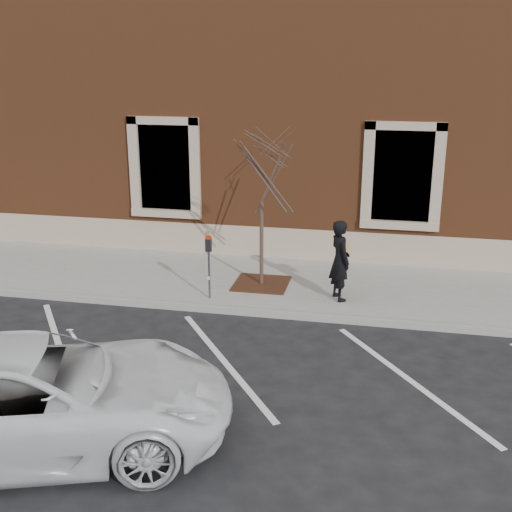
% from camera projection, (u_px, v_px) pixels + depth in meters
% --- Properties ---
extents(ground, '(120.00, 120.00, 0.00)m').
position_uv_depth(ground, '(250.00, 314.00, 13.45)').
color(ground, '#28282B').
rests_on(ground, ground).
extents(sidewalk_near, '(40.00, 3.50, 0.15)m').
position_uv_depth(sidewalk_near, '(266.00, 283.00, 15.06)').
color(sidewalk_near, '#B1AEA6').
rests_on(sidewalk_near, ground).
extents(curb_near, '(40.00, 0.12, 0.15)m').
position_uv_depth(curb_near, '(250.00, 312.00, 13.38)').
color(curb_near, '#9E9E99').
rests_on(curb_near, ground).
extents(parking_stripes, '(28.00, 4.40, 0.01)m').
position_uv_depth(parking_stripes, '(224.00, 362.00, 11.40)').
color(parking_stripes, silver).
rests_on(parking_stripes, ground).
extents(building_civic, '(40.00, 8.62, 8.00)m').
position_uv_depth(building_civic, '(303.00, 95.00, 19.46)').
color(building_civic, brown).
rests_on(building_civic, ground).
extents(man, '(0.68, 0.76, 1.75)m').
position_uv_depth(man, '(340.00, 260.00, 13.63)').
color(man, black).
rests_on(man, sidewalk_near).
extents(parking_meter, '(0.13, 0.10, 1.40)m').
position_uv_depth(parking_meter, '(209.00, 255.00, 13.64)').
color(parking_meter, '#595B60').
rests_on(parking_meter, sidewalk_near).
extents(tree_grate, '(1.22, 1.22, 0.03)m').
position_uv_depth(tree_grate, '(261.00, 284.00, 14.76)').
color(tree_grate, '#482817').
rests_on(tree_grate, sidewalk_near).
extents(sapling, '(2.11, 2.11, 3.51)m').
position_uv_depth(sapling, '(262.00, 179.00, 14.02)').
color(sapling, '#4E382F').
rests_on(sapling, sidewalk_near).
extents(white_truck, '(6.03, 4.22, 1.53)m').
position_uv_depth(white_truck, '(31.00, 397.00, 8.76)').
color(white_truck, white).
rests_on(white_truck, ground).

